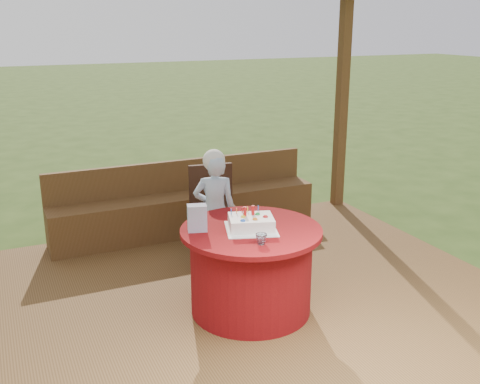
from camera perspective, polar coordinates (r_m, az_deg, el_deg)
name	(u,v)px	position (r m, az deg, el deg)	size (l,w,h in m)	color
ground	(252,309)	(5.02, 1.21, -11.76)	(60.00, 60.00, 0.00)	#2E4717
deck	(252,302)	(4.99, 1.21, -11.16)	(4.50, 4.00, 0.12)	brown
pergola	(254,22)	(4.40, 1.41, 16.91)	(4.50, 4.00, 2.72)	brown
bench	(186,209)	(6.33, -5.50, -1.78)	(3.00, 0.42, 0.80)	brown
table	(251,269)	(4.60, 1.12, -7.83)	(1.13, 1.13, 0.72)	maroon
chair	(214,205)	(5.70, -2.67, -1.31)	(0.51, 0.51, 0.90)	black
elderly_woman	(215,207)	(5.36, -2.60, -1.55)	(0.47, 0.38, 1.15)	#97BDE0
birthday_cake	(251,223)	(4.43, 1.14, -3.15)	(0.49, 0.49, 0.18)	white
gift_bag	(197,218)	(4.39, -4.38, -2.65)	(0.15, 0.10, 0.21)	#C37EB4
drinking_glass	(261,239)	(4.15, 2.18, -4.80)	(0.09, 0.09, 0.08)	white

